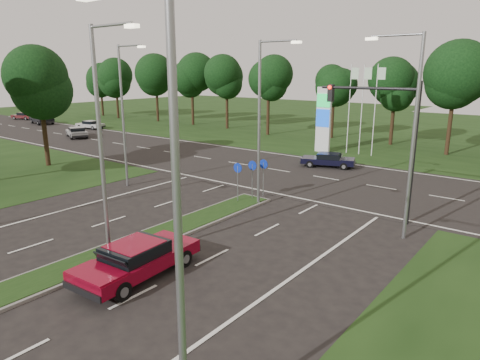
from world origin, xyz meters
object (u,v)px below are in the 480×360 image
Objects in this scene: navy_sedan at (328,160)px; far_car_b at (90,125)px; red_sedan at (137,258)px; far_car_c at (42,119)px; far_car_d at (24,116)px; far_car_a at (77,132)px.

far_car_b is (-35.10, 1.61, -0.02)m from navy_sedan.
red_sedan is at bearing -131.44° from far_car_b.
red_sedan is at bearing -103.20° from far_car_c.
red_sedan is 60.52m from far_car_d.
far_car_c is at bearing 69.74° from navy_sedan.
far_car_a is (-29.69, -3.69, 0.04)m from navy_sedan.
far_car_a is 1.09× the size of far_car_d.
far_car_b is (-5.41, 5.29, -0.06)m from far_car_a.
far_car_b is at bearing -105.17° from far_car_d.
far_car_c is at bearing -113.95° from far_car_d.
far_car_b is at bearing -72.18° from far_car_c.
far_car_a is 1.14× the size of far_car_b.
far_car_d is (-7.81, 1.21, -0.14)m from far_car_c.
far_car_d is (-23.37, 5.29, -0.05)m from far_car_a.
navy_sedan is 1.11× the size of far_car_b.
navy_sedan is 29.92m from far_car_a.
red_sedan reaches higher than far_car_a.
far_car_b is at bearing 144.94° from red_sedan.
far_car_c reaches higher than far_car_d.
far_car_a is at bearing -117.92° from far_car_d.
red_sedan reaches higher than far_car_d.
far_car_c is at bearing 97.59° from far_car_a.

